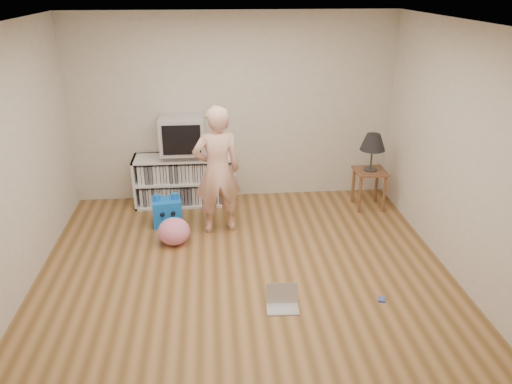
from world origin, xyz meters
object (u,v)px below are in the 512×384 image
at_px(laptop, 282,301).
at_px(plush_pink, 174,231).
at_px(plush_blue, 167,211).
at_px(table_lamp, 373,143).
at_px(side_table, 369,179).
at_px(crt_tv, 182,134).
at_px(dvd_deck, 184,154).
at_px(person, 217,171).
at_px(media_unit, 185,180).

bearing_deg(laptop, plush_pink, 132.72).
bearing_deg(plush_blue, plush_pink, -85.31).
distance_m(table_lamp, plush_blue, 2.88).
height_order(table_lamp, laptop, table_lamp).
distance_m(side_table, table_lamp, 0.53).
bearing_deg(laptop, crt_tv, 115.15).
xyz_separation_m(dvd_deck, laptop, (1.03, -2.56, -0.68)).
distance_m(person, plush_blue, 0.95).
relative_size(side_table, plush_pink, 1.43).
height_order(dvd_deck, laptop, dvd_deck).
xyz_separation_m(plush_blue, plush_pink, (0.12, -0.54, -0.02)).
height_order(media_unit, person, person).
xyz_separation_m(table_lamp, person, (-2.10, -0.52, -0.13)).
xyz_separation_m(dvd_deck, crt_tv, (0.00, -0.00, 0.29)).
bearing_deg(person, plush_pink, 18.63).
xyz_separation_m(person, plush_blue, (-0.67, 0.23, -0.63)).
bearing_deg(table_lamp, plush_blue, -174.10).
distance_m(media_unit, plush_pink, 1.22).
bearing_deg(plush_pink, media_unit, 85.33).
xyz_separation_m(side_table, plush_pink, (-2.64, -0.82, -0.25)).
relative_size(media_unit, table_lamp, 2.72).
bearing_deg(person, plush_blue, -29.63).
bearing_deg(plush_pink, plush_blue, 102.48).
bearing_deg(person, dvd_deck, -73.52).
bearing_deg(laptop, table_lamp, 58.54).
relative_size(laptop, plush_pink, 0.84).
bearing_deg(side_table, media_unit, 171.38).
height_order(media_unit, dvd_deck, dvd_deck).
distance_m(dvd_deck, laptop, 2.84).
height_order(crt_tv, side_table, crt_tv).
relative_size(laptop, plush_blue, 0.76).
bearing_deg(plush_pink, laptop, -50.45).
relative_size(crt_tv, table_lamp, 1.17).
bearing_deg(dvd_deck, table_lamp, -8.27).
xyz_separation_m(crt_tv, plush_blue, (-0.22, -0.65, -0.84)).
bearing_deg(crt_tv, plush_pink, -94.75).
xyz_separation_m(media_unit, table_lamp, (2.54, -0.39, 0.59)).
bearing_deg(media_unit, plush_pink, -94.67).
relative_size(media_unit, side_table, 2.55).
distance_m(laptop, plush_blue, 2.28).
bearing_deg(side_table, plush_blue, -174.10).
distance_m(dvd_deck, side_table, 2.59).
relative_size(dvd_deck, person, 0.28).
distance_m(person, laptop, 1.92).
height_order(person, laptop, person).
bearing_deg(table_lamp, dvd_deck, 171.73).
xyz_separation_m(laptop, plush_blue, (-1.25, 1.90, 0.12)).
height_order(dvd_deck, crt_tv, crt_tv).
relative_size(side_table, laptop, 1.69).
distance_m(media_unit, side_table, 2.57).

